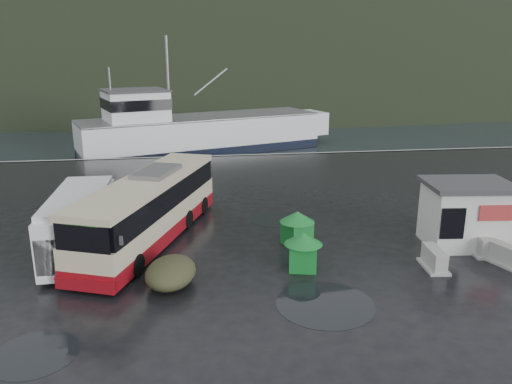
{
  "coord_description": "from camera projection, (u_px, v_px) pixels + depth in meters",
  "views": [
    {
      "loc": [
        -0.85,
        -19.46,
        8.37
      ],
      "look_at": [
        2.36,
        3.37,
        1.7
      ],
      "focal_mm": 35.0,
      "sensor_mm": 36.0,
      "label": 1
    }
  ],
  "objects": [
    {
      "name": "waste_bin_right",
      "position": [
        297.0,
        244.0,
        22.09
      ],
      "size": [
        1.43,
        1.43,
        1.54
      ],
      "primitive_type": null,
      "rotation": [
        0.0,
        0.0,
        0.38
      ],
      "color": "#147127",
      "rests_on": "ground"
    },
    {
      "name": "ground",
      "position": [
        212.0,
        255.0,
        20.96
      ],
      "size": [
        160.0,
        160.0,
        0.0
      ],
      "primitive_type": "plane",
      "color": "black",
      "rests_on": "ground"
    },
    {
      "name": "fishing_trawler",
      "position": [
        202.0,
        137.0,
        48.69
      ],
      "size": [
        27.79,
        14.53,
        10.93
      ],
      "primitive_type": null,
      "rotation": [
        0.0,
        0.0,
        0.33
      ],
      "color": "white",
      "rests_on": "ground"
    },
    {
      "name": "harbor_water",
      "position": [
        188.0,
        82.0,
        125.59
      ],
      "size": [
        300.0,
        180.0,
        0.02
      ],
      "primitive_type": "cube",
      "color": "black",
      "rests_on": "ground"
    },
    {
      "name": "headland",
      "position": [
        205.0,
        65.0,
        260.09
      ],
      "size": [
        780.0,
        540.0,
        570.0
      ],
      "primitive_type": "ellipsoid",
      "color": "black",
      "rests_on": "ground"
    },
    {
      "name": "puddles",
      "position": [
        252.0,
        278.0,
        18.83
      ],
      "size": [
        11.91,
        13.22,
        0.01
      ],
      "color": "black",
      "rests_on": "ground"
    },
    {
      "name": "coach_bus",
      "position": [
        152.0,
        240.0,
        22.61
      ],
      "size": [
        6.59,
        11.27,
        3.11
      ],
      "primitive_type": null,
      "rotation": [
        0.0,
        0.0,
        -0.37
      ],
      "color": "beige",
      "rests_on": "ground"
    },
    {
      "name": "jersey_barrier_a",
      "position": [
        433.0,
        268.0,
        19.74
      ],
      "size": [
        0.96,
        1.69,
        0.81
      ],
      "primitive_type": null,
      "rotation": [
        0.0,
        0.0,
        -0.1
      ],
      "color": "#999993",
      "rests_on": "ground"
    },
    {
      "name": "jersey_barrier_b",
      "position": [
        478.0,
        252.0,
        21.21
      ],
      "size": [
        0.98,
        1.72,
        0.82
      ],
      "primitive_type": null,
      "rotation": [
        0.0,
        0.0,
        -0.1
      ],
      "color": "#999993",
      "rests_on": "ground"
    },
    {
      "name": "waste_bin_left",
      "position": [
        303.0,
        269.0,
        19.66
      ],
      "size": [
        1.3,
        1.3,
        1.51
      ],
      "primitive_type": null,
      "rotation": [
        0.0,
        0.0,
        -0.23
      ],
      "color": "#147127",
      "rests_on": "ground"
    },
    {
      "name": "white_van",
      "position": [
        84.0,
        254.0,
        21.07
      ],
      "size": [
        2.22,
        6.43,
        2.69
      ],
      "primitive_type": null,
      "rotation": [
        0.0,
        0.0,
        0.0
      ],
      "color": "white",
      "rests_on": "ground"
    },
    {
      "name": "ticket_kiosk",
      "position": [
        462.0,
        244.0,
        22.09
      ],
      "size": [
        3.92,
        3.13,
        2.85
      ],
      "primitive_type": null,
      "rotation": [
        0.0,
        0.0,
        -0.1
      ],
      "color": "silver",
      "rests_on": "ground"
    },
    {
      "name": "jersey_barrier_c",
      "position": [
        504.0,
        264.0,
        20.1
      ],
      "size": [
        1.3,
        1.81,
        0.82
      ],
      "primitive_type": null,
      "rotation": [
        0.0,
        0.0,
        0.33
      ],
      "color": "#999993",
      "rests_on": "ground"
    },
    {
      "name": "quay_edge",
      "position": [
        198.0,
        156.0,
        39.98
      ],
      "size": [
        160.0,
        0.6,
        1.5
      ],
      "primitive_type": "cube",
      "color": "#999993",
      "rests_on": "ground"
    },
    {
      "name": "dome_tent",
      "position": [
        171.0,
        285.0,
        18.33
      ],
      "size": [
        2.31,
        2.85,
        0.99
      ],
      "primitive_type": null,
      "rotation": [
        0.0,
        0.0,
        -0.22
      ],
      "color": "#363721",
      "rests_on": "ground"
    }
  ]
}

